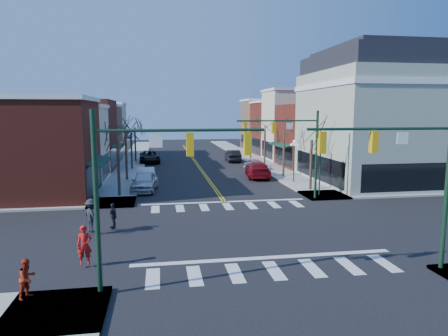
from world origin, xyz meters
name	(u,v)px	position (x,y,z in m)	size (l,w,h in m)	color
ground	(245,230)	(0.00, 0.00, 0.00)	(160.00, 160.00, 0.00)	black
sidewalk_left	(124,179)	(-8.75, 20.00, 0.07)	(3.50, 70.00, 0.15)	#9E9B93
sidewalk_right	(284,174)	(8.75, 20.00, 0.07)	(3.50, 70.00, 0.15)	#9E9B93
bldg_left_brick_a	(29,150)	(-15.50, 11.75, 4.00)	(10.00, 8.50, 8.00)	maroon
bldg_left_stucco_a	(54,145)	(-15.50, 19.50, 3.75)	(10.00, 7.00, 7.50)	beige
bldg_left_brick_b	(71,136)	(-15.50, 27.50, 4.25)	(10.00, 9.00, 8.50)	maroon
bldg_left_tan	(84,135)	(-15.50, 35.75, 3.90)	(10.00, 7.50, 7.80)	#8F6C4F
bldg_left_stucco_b	(93,131)	(-15.50, 43.50, 4.10)	(10.00, 8.00, 8.20)	beige
bldg_right_brick_a	(321,136)	(15.50, 25.75, 4.00)	(10.00, 8.50, 8.00)	maroon
bldg_right_stucco	(300,126)	(15.50, 33.50, 5.00)	(10.00, 7.00, 10.00)	beige
bldg_right_brick_b	(285,129)	(15.50, 41.00, 4.25)	(10.00, 8.00, 8.50)	maroon
bldg_right_tan	(271,126)	(15.50, 49.00, 4.50)	(10.00, 8.00, 9.00)	#8F6C4F
victorian_corner	(376,116)	(16.50, 14.50, 6.66)	(12.25, 14.25, 13.30)	#9BA993
traffic_mast_near_left	(145,175)	(-5.55, -7.40, 4.71)	(6.60, 0.28, 7.20)	#14331E
traffic_mast_near_right	(410,168)	(5.55, -7.40, 4.71)	(6.60, 0.28, 7.20)	#14331E
traffic_mast_far_right	(294,142)	(5.55, 7.40, 4.71)	(6.60, 0.28, 7.20)	#14331E
lamppost_corner	(320,162)	(8.20, 8.50, 2.96)	(0.36, 0.36, 4.33)	#14331E
lamppost_midblock	(294,154)	(8.20, 15.00, 2.96)	(0.36, 0.36, 4.33)	#14331E
tree_left_a	(119,169)	(-8.40, 11.00, 2.38)	(0.24, 0.24, 4.76)	#382B21
tree_left_b	(126,157)	(-8.40, 19.00, 2.52)	(0.24, 0.24, 5.04)	#382B21
tree_left_c	(132,151)	(-8.40, 27.00, 2.27)	(0.24, 0.24, 4.55)	#382B21
tree_left_d	(135,145)	(-8.40, 35.00, 2.45)	(0.24, 0.24, 4.90)	#382B21
tree_right_a	(311,165)	(8.40, 11.00, 2.31)	(0.24, 0.24, 4.62)	#382B21
tree_right_b	(284,153)	(8.40, 19.00, 2.59)	(0.24, 0.24, 5.18)	#382B21
tree_right_c	(265,148)	(8.40, 27.00, 2.42)	(0.24, 0.24, 4.83)	#382B21
tree_right_d	(251,143)	(8.40, 35.00, 2.48)	(0.24, 0.24, 4.97)	#382B21
car_left_near	(145,182)	(-6.40, 13.29, 0.86)	(2.03, 5.05, 1.72)	silver
car_left_mid	(146,177)	(-6.40, 16.30, 0.81)	(1.72, 4.94, 1.63)	white
car_left_far	(150,157)	(-6.40, 33.62, 0.83)	(2.77, 6.01, 1.67)	black
car_right_near	(258,170)	(5.47, 18.90, 0.86)	(2.41, 5.94, 1.72)	maroon
car_right_mid	(254,164)	(6.40, 24.45, 0.71)	(1.68, 4.17, 1.42)	#A4A3A7
car_right_far	(233,156)	(5.33, 33.07, 0.83)	(1.77, 5.07, 1.67)	black
pedestrian_red_a	(84,245)	(-8.48, -4.45, 1.06)	(0.67, 0.44, 1.83)	red
pedestrian_red_b	(27,278)	(-10.00, -7.55, 0.91)	(0.74, 0.58, 1.52)	#AF2912
pedestrian_dark_a	(113,216)	(-7.84, 1.27, 0.92)	(0.90, 0.38, 1.54)	black
pedestrian_dark_b	(92,215)	(-8.97, 0.66, 1.14)	(1.28, 0.73, 1.98)	#202229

